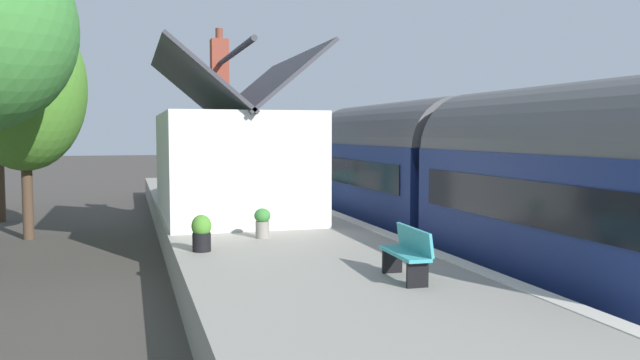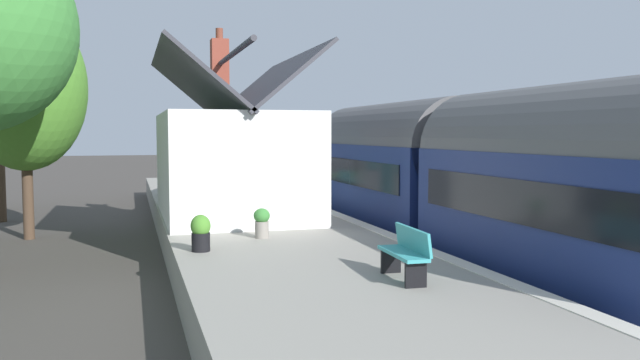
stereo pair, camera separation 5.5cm
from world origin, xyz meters
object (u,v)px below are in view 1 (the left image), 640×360
at_px(planter_edge_near, 189,186).
at_px(planter_edge_far, 224,181).
at_px(bench_platform_end, 408,252).
at_px(planter_bench_right, 202,233).
at_px(planter_under_sign, 170,184).
at_px(station_sign_board, 258,162).
at_px(bench_mid_platform, 249,182).
at_px(tree_mid_background, 24,88).
at_px(train, 458,178).
at_px(station_building, 232,160).
at_px(planter_bench_left, 262,222).
at_px(planter_corner_building, 236,178).
at_px(planter_by_door, 194,180).

xyz_separation_m(planter_edge_near, planter_edge_far, (4.38, -1.94, -0.17)).
xyz_separation_m(bench_platform_end, planter_edge_far, (18.93, 0.35, -0.19)).
relative_size(planter_bench_right, planter_under_sign, 0.89).
bearing_deg(station_sign_board, bench_mid_platform, 160.94).
height_order(planter_bench_right, tree_mid_background, tree_mid_background).
bearing_deg(planter_under_sign, tree_mid_background, 128.32).
bearing_deg(tree_mid_background, train, -123.03).
distance_m(bench_platform_end, planter_edge_far, 18.94).
xyz_separation_m(station_building, planter_bench_left, (-4.54, -0.01, -1.28)).
bearing_deg(bench_platform_end, planter_corner_building, -0.78).
distance_m(train, bench_platform_end, 6.18).
bearing_deg(planter_by_door, planter_bench_right, 174.95).
relative_size(planter_bench_left, planter_under_sign, 0.81).
bearing_deg(planter_under_sign, bench_platform_end, -169.63).
bearing_deg(planter_edge_near, bench_mid_platform, -67.46).
relative_size(train, planter_corner_building, 22.90).
distance_m(planter_corner_building, planter_edge_near, 5.55).
distance_m(planter_under_sign, station_sign_board, 4.50).
bearing_deg(planter_bench_left, planter_bench_right, 129.89).
relative_size(planter_bench_right, planter_edge_near, 0.85).
bearing_deg(bench_platform_end, planter_bench_left, 16.76).
bearing_deg(station_building, planter_bench_right, 165.16).
distance_m(station_building, planter_by_door, 10.48).
height_order(planter_bench_right, planter_bench_left, planter_bench_right).
bearing_deg(train, planter_bench_left, 90.34).
bearing_deg(planter_bench_left, tree_mid_background, 39.70).
xyz_separation_m(bench_platform_end, station_sign_board, (17.97, -1.00, 0.71)).
bearing_deg(planter_corner_building, train, -166.95).
distance_m(planter_by_door, station_sign_board, 3.31).
bearing_deg(station_building, planter_corner_building, -9.86).
height_order(planter_bench_left, planter_under_sign, planter_under_sign).
height_order(planter_by_door, station_sign_board, station_sign_board).
bearing_deg(planter_corner_building, station_sign_board, -154.10).
distance_m(bench_platform_end, planter_under_sign, 16.11).
bearing_deg(bench_mid_platform, train, -162.00).
height_order(train, tree_mid_background, tree_mid_background).
bearing_deg(planter_bench_left, station_building, 0.07).
bearing_deg(planter_under_sign, planter_by_door, -18.14).
relative_size(train, bench_mid_platform, 11.90).
xyz_separation_m(bench_mid_platform, tree_mid_background, (-3.39, 7.70, 3.39)).
relative_size(bench_platform_end, station_sign_board, 0.90).
relative_size(train, station_sign_board, 10.72).
bearing_deg(planter_by_door, bench_mid_platform, -157.41).
distance_m(bench_platform_end, bench_mid_platform, 15.58).
xyz_separation_m(planter_by_door, station_sign_board, (-1.87, -2.59, 0.87)).
bearing_deg(planter_edge_far, planter_under_sign, 140.45).
xyz_separation_m(bench_platform_end, planter_bench_right, (3.60, 3.03, -0.08)).
bearing_deg(bench_platform_end, bench_mid_platform, -0.64).
bearing_deg(planter_corner_building, planter_bench_left, 173.19).
bearing_deg(planter_corner_building, planter_bench_right, 168.29).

